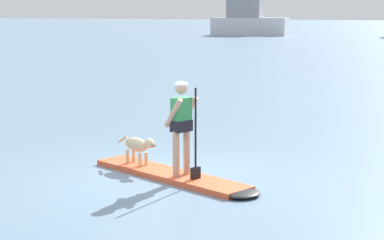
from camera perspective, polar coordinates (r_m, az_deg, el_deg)
ground_plane at (r=11.96m, az=-1.92°, el=-4.98°), size 400.00×400.00×0.00m
paddleboard at (r=11.78m, az=-1.16°, el=-4.94°), size 3.70×1.98×0.10m
person_paddler at (r=11.51m, az=-0.87°, el=-0.14°), size 0.68×0.59×1.67m
dog at (r=12.49m, az=-4.65°, el=-2.22°), size 1.02×0.47×0.54m
moored_boat_center at (r=81.03m, az=4.91°, el=8.53°), size 9.31×4.07×5.32m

